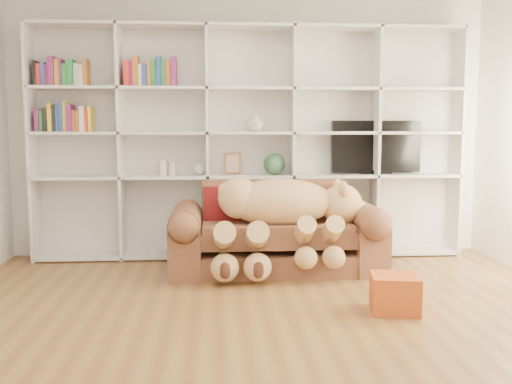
{
  "coord_description": "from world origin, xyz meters",
  "views": [
    {
      "loc": [
        -0.37,
        -3.6,
        1.36
      ],
      "look_at": [
        0.01,
        1.63,
        0.76
      ],
      "focal_mm": 40.0,
      "sensor_mm": 36.0,
      "label": 1
    }
  ],
  "objects": [
    {
      "name": "snow_globe",
      "position": [
        -0.53,
        2.3,
        0.93
      ],
      "size": [
        0.11,
        0.11,
        0.11
      ],
      "primitive_type": "sphere",
      "color": "silver",
      "rests_on": "bookshelf"
    },
    {
      "name": "picture_frame",
      "position": [
        -0.18,
        2.3,
        0.99
      ],
      "size": [
        0.18,
        0.04,
        0.22
      ],
      "primitive_type": "cube",
      "rotation": [
        0.0,
        0.0,
        0.1
      ],
      "color": "brown",
      "rests_on": "bookshelf"
    },
    {
      "name": "tv",
      "position": [
        1.34,
        2.35,
        1.14
      ],
      "size": [
        0.95,
        0.18,
        0.56
      ],
      "color": "black",
      "rests_on": "bookshelf"
    },
    {
      "name": "green_vase",
      "position": [
        0.25,
        2.3,
        0.98
      ],
      "size": [
        0.22,
        0.22,
        0.22
      ],
      "primitive_type": "sphere",
      "color": "#2E5938",
      "rests_on": "bookshelf"
    },
    {
      "name": "teddy_bear",
      "position": [
        0.25,
        1.55,
        0.58
      ],
      "size": [
        1.49,
        0.82,
        0.86
      ],
      "rotation": [
        0.0,
        0.0,
        -0.05
      ],
      "color": "#D9B36C",
      "rests_on": "sofa"
    },
    {
      "name": "wall_back",
      "position": [
        0.0,
        2.5,
        1.35
      ],
      "size": [
        5.0,
        0.02,
        2.7
      ],
      "primitive_type": "cube",
      "color": "white",
      "rests_on": "floor"
    },
    {
      "name": "gift_box",
      "position": [
        0.96,
        0.41,
        0.14
      ],
      "size": [
        0.39,
        0.38,
        0.27
      ],
      "primitive_type": "cube",
      "rotation": [
        0.0,
        0.0,
        -0.17
      ],
      "color": "#B54A18",
      "rests_on": "floor"
    },
    {
      "name": "bookshelf",
      "position": [
        -0.24,
        2.36,
        1.31
      ],
      "size": [
        4.43,
        0.35,
        2.4
      ],
      "color": "silver",
      "rests_on": "floor"
    },
    {
      "name": "throw_pillow",
      "position": [
        -0.29,
        1.86,
        0.6
      ],
      "size": [
        0.36,
        0.21,
        0.37
      ],
      "primitive_type": "cube",
      "rotation": [
        -0.24,
        0.0,
        -0.04
      ],
      "color": "#5C0F10",
      "rests_on": "sofa"
    },
    {
      "name": "figurine_short",
      "position": [
        -0.81,
        2.3,
        0.93
      ],
      "size": [
        0.1,
        0.1,
        0.14
      ],
      "primitive_type": "cylinder",
      "rotation": [
        0.0,
        0.0,
        -0.27
      ],
      "color": "beige",
      "rests_on": "bookshelf"
    },
    {
      "name": "sofa",
      "position": [
        0.21,
        1.72,
        0.32
      ],
      "size": [
        1.99,
        0.86,
        0.84
      ],
      "color": "brown",
      "rests_on": "floor"
    },
    {
      "name": "shelf_vase",
      "position": [
        0.06,
        2.3,
        1.41
      ],
      "size": [
        0.2,
        0.2,
        0.19
      ],
      "primitive_type": "imported",
      "rotation": [
        0.0,
        0.0,
        -0.1
      ],
      "color": "beige",
      "rests_on": "bookshelf"
    },
    {
      "name": "figurine_tall",
      "position": [
        -0.9,
        2.3,
        0.94
      ],
      "size": [
        0.09,
        0.09,
        0.16
      ],
      "primitive_type": "cylinder",
      "rotation": [
        0.0,
        0.0,
        0.21
      ],
      "color": "beige",
      "rests_on": "bookshelf"
    },
    {
      "name": "wall_front",
      "position": [
        0.0,
        -2.5,
        1.35
      ],
      "size": [
        5.0,
        0.02,
        2.7
      ],
      "primitive_type": "cube",
      "color": "white",
      "rests_on": "floor"
    },
    {
      "name": "floor",
      "position": [
        0.0,
        0.0,
        0.0
      ],
      "size": [
        5.0,
        5.0,
        0.0
      ],
      "primitive_type": "plane",
      "color": "brown",
      "rests_on": "ground"
    }
  ]
}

